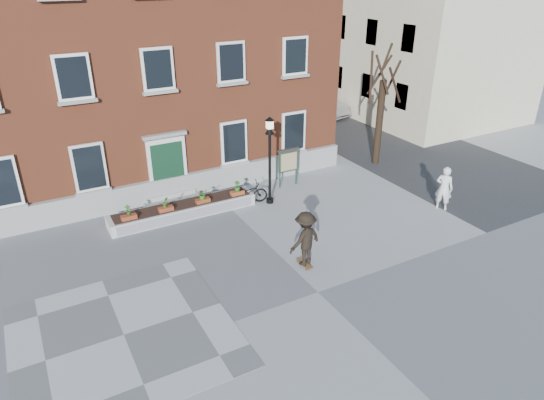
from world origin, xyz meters
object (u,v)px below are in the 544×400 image
bystander (444,188)px  notice_board (288,161)px  bicycle (246,193)px  lamp_post (270,149)px  skateboarder (305,239)px  parked_car (318,104)px

bystander → notice_board: 7.01m
bicycle → lamp_post: 2.29m
bicycle → skateboarder: 5.45m
lamp_post → notice_board: (1.63, 1.18, -1.28)m
lamp_post → notice_board: size_ratio=2.10×
parked_car → lamp_post: (-9.70, -10.69, 1.75)m
parked_car → bystander: size_ratio=2.44×
bicycle → skateboarder: (-0.37, -5.40, 0.58)m
parked_car → bystander: 15.20m
parked_car → notice_board: size_ratio=2.55×
bicycle → bystander: 8.51m
lamp_post → skateboarder: bearing=-104.9°
bicycle → notice_board: 2.80m
lamp_post → skateboarder: lamp_post is taller
bicycle → notice_board: (2.59, 0.76, 0.76)m
parked_car → skateboarder: size_ratio=2.29×
bystander → skateboarder: (-7.55, -0.87, 0.10)m
parked_car → skateboarder: 19.16m
notice_board → parked_car: bearing=49.7°
lamp_post → skateboarder: (-1.33, -4.98, -1.46)m
bystander → lamp_post: lamp_post is taller
parked_car → lamp_post: lamp_post is taller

